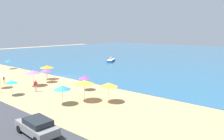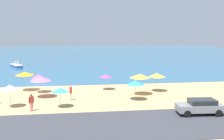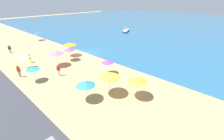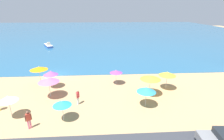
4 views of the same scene
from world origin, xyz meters
name	(u,v)px [view 1 (image 1 of 4)]	position (x,y,z in m)	size (l,w,h in m)	color
ground_plane	(64,78)	(0.00, 0.00, 0.00)	(160.00, 160.00, 0.00)	tan
sea	(180,54)	(0.00, 55.00, 0.03)	(150.00, 110.00, 0.05)	#285E84
beach_umbrella_0	(109,85)	(15.74, -5.69, 2.17)	(2.17, 2.17, 2.48)	#B2B2B7
beach_umbrella_1	(46,70)	(0.77, -4.29, 2.11)	(1.92, 1.92, 2.44)	#B2B2B7
beach_umbrella_2	(11,82)	(3.74, -11.75, 1.86)	(1.72, 1.72, 2.14)	#B2B2B7
beach_umbrella_3	(33,72)	(1.30, -7.07, 2.25)	(2.41, 2.41, 2.55)	#B2B2B7
beach_umbrella_4	(62,88)	(12.03, -9.74, 2.03)	(2.03, 2.03, 2.35)	#B2B2B7
beach_umbrella_5	(47,67)	(-1.18, -2.83, 2.29)	(2.36, 2.36, 2.57)	#B2B2B7
beach_umbrella_6	(84,77)	(9.36, -3.69, 1.89)	(1.77, 1.77, 2.14)	#B2B2B7
beach_umbrella_7	(9,61)	(-17.44, -1.85, 1.91)	(1.87, 1.87, 2.21)	#B2B2B7
beach_umbrella_8	(84,82)	(13.12, -7.26, 2.38)	(2.41, 2.41, 2.69)	#B2B2B7
beach_umbrella_9	(0,74)	(-1.35, -10.97, 2.10)	(1.75, 1.75, 2.42)	#B2B2B7
bather_0	(4,79)	(-3.33, -9.56, 0.88)	(0.54, 0.34, 1.58)	yellow
bather_3	(36,85)	(4.75, -8.81, 0.97)	(0.34, 0.54, 1.73)	silver
parked_car_0	(37,126)	(16.80, -16.10, 0.83)	(4.40, 2.16, 1.44)	gray
skiff_nearshore	(111,60)	(-7.13, 22.43, 0.39)	(3.49, 5.23, 1.31)	#324F9A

